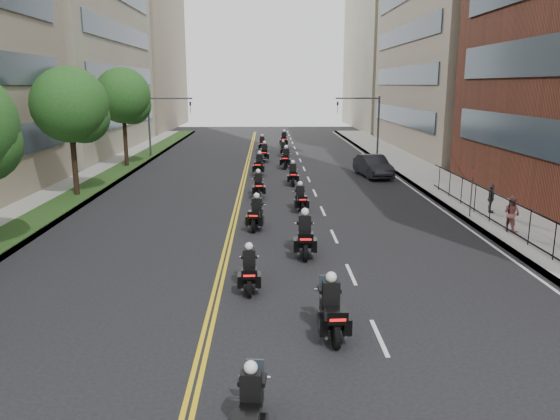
# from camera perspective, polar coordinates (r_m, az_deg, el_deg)

# --- Properties ---
(sidewalk_right) EXTENTS (4.00, 90.00, 0.15)m
(sidewalk_right) POSITION_cam_1_polar(r_m,az_deg,el_deg) (36.03, 17.74, 1.89)
(sidewalk_right) COLOR gray
(sidewalk_right) RESTS_ON ground
(sidewalk_left) EXTENTS (4.00, 90.00, 0.15)m
(sidewalk_left) POSITION_cam_1_polar(r_m,az_deg,el_deg) (36.17, -21.11, 1.68)
(sidewalk_left) COLOR gray
(sidewalk_left) RESTS_ON ground
(grass_strip) EXTENTS (2.00, 90.00, 0.04)m
(grass_strip) POSITION_cam_1_polar(r_m,az_deg,el_deg) (35.89, -19.92, 1.84)
(grass_strip) COLOR #1B3C16
(grass_strip) RESTS_ON sidewalk_left
(building_right_far) EXTENTS (15.00, 28.00, 26.00)m
(building_right_far) POSITION_cam_1_polar(r_m,az_deg,el_deg) (89.22, 12.97, 16.77)
(building_right_far) COLOR gray
(building_right_far) RESTS_ON ground
(building_left_far) EXTENTS (16.00, 28.00, 26.00)m
(building_left_far) POSITION_cam_1_polar(r_m,az_deg,el_deg) (89.45, -16.47, 16.57)
(building_left_far) COLOR gray
(building_left_far) RESTS_ON ground
(iron_fence) EXTENTS (0.05, 28.00, 1.50)m
(iron_fence) POSITION_cam_1_polar(r_m,az_deg,el_deg) (23.79, 25.65, -2.24)
(iron_fence) COLOR black
(iron_fence) RESTS_ON sidewalk_right
(street_trees) EXTENTS (4.40, 38.40, 7.98)m
(street_trees) POSITION_cam_1_polar(r_m,az_deg,el_deg) (29.31, -24.30, 8.94)
(street_trees) COLOR #322116
(street_trees) RESTS_ON ground
(traffic_signal_right) EXTENTS (4.09, 0.20, 5.60)m
(traffic_signal_right) POSITION_cam_1_polar(r_m,az_deg,el_deg) (51.35, 9.20, 9.56)
(traffic_signal_right) COLOR #3F3F44
(traffic_signal_right) RESTS_ON ground
(traffic_signal_left) EXTENTS (4.09, 0.20, 5.60)m
(traffic_signal_left) POSITION_cam_1_polar(r_m,az_deg,el_deg) (51.43, -12.49, 9.43)
(traffic_signal_left) COLOR #3F3F44
(traffic_signal_left) RESTS_ON ground
(motorcycle_0) EXTENTS (0.58, 2.10, 1.55)m
(motorcycle_0) POSITION_cam_1_polar(r_m,az_deg,el_deg) (11.04, -3.11, -20.07)
(motorcycle_0) COLOR black
(motorcycle_0) RESTS_ON ground
(motorcycle_1) EXTENTS (0.57, 2.38, 1.76)m
(motorcycle_1) POSITION_cam_1_polar(r_m,az_deg,el_deg) (14.93, 5.39, -10.48)
(motorcycle_1) COLOR black
(motorcycle_1) RESTS_ON ground
(motorcycle_2) EXTENTS (0.50, 2.15, 1.58)m
(motorcycle_2) POSITION_cam_1_polar(r_m,az_deg,el_deg) (18.07, -3.23, -6.42)
(motorcycle_2) COLOR black
(motorcycle_2) RESTS_ON ground
(motorcycle_3) EXTENTS (0.60, 2.56, 1.89)m
(motorcycle_3) POSITION_cam_1_polar(r_m,az_deg,el_deg) (21.60, 2.61, -2.82)
(motorcycle_3) COLOR black
(motorcycle_3) RESTS_ON ground
(motorcycle_4) EXTENTS (0.69, 2.29, 1.70)m
(motorcycle_4) POSITION_cam_1_polar(r_m,az_deg,el_deg) (25.55, -2.49, -0.50)
(motorcycle_4) COLOR black
(motorcycle_4) RESTS_ON ground
(motorcycle_5) EXTENTS (0.57, 2.17, 1.60)m
(motorcycle_5) POSITION_cam_1_polar(r_m,az_deg,el_deg) (29.16, 2.14, 1.12)
(motorcycle_5) COLOR black
(motorcycle_5) RESTS_ON ground
(motorcycle_6) EXTENTS (0.58, 2.28, 1.68)m
(motorcycle_6) POSITION_cam_1_polar(r_m,az_deg,el_deg) (32.86, -2.28, 2.52)
(motorcycle_6) COLOR black
(motorcycle_6) RESTS_ON ground
(motorcycle_7) EXTENTS (0.52, 2.26, 1.67)m
(motorcycle_7) POSITION_cam_1_polar(r_m,az_deg,el_deg) (36.86, 1.35, 3.67)
(motorcycle_7) COLOR black
(motorcycle_7) RESTS_ON ground
(motorcycle_8) EXTENTS (0.71, 2.45, 1.81)m
(motorcycle_8) POSITION_cam_1_polar(r_m,az_deg,el_deg) (40.94, -2.17, 4.68)
(motorcycle_8) COLOR black
(motorcycle_8) RESTS_ON ground
(motorcycle_9) EXTENTS (0.73, 2.50, 1.85)m
(motorcycle_9) POSITION_cam_1_polar(r_m,az_deg,el_deg) (44.32, 0.62, 5.35)
(motorcycle_9) COLOR black
(motorcycle_9) RESTS_ON ground
(motorcycle_10) EXTENTS (0.59, 2.46, 1.82)m
(motorcycle_10) POSITION_cam_1_polar(r_m,az_deg,el_deg) (48.10, -1.64, 5.93)
(motorcycle_10) COLOR black
(motorcycle_10) RESTS_ON ground
(motorcycle_11) EXTENTS (0.62, 2.05, 1.52)m
(motorcycle_11) POSITION_cam_1_polar(r_m,az_deg,el_deg) (52.10, 0.35, 6.35)
(motorcycle_11) COLOR black
(motorcycle_11) RESTS_ON ground
(motorcycle_12) EXTENTS (0.55, 2.31, 1.70)m
(motorcycle_12) POSITION_cam_1_polar(r_m,az_deg,el_deg) (55.95, -1.88, 6.88)
(motorcycle_12) COLOR black
(motorcycle_12) RESTS_ON ground
(motorcycle_13) EXTENTS (0.66, 2.54, 1.87)m
(motorcycle_13) POSITION_cam_1_polar(r_m,az_deg,el_deg) (59.57, 0.42, 7.32)
(motorcycle_13) COLOR black
(motorcycle_13) RESTS_ON ground
(parked_sedan) EXTENTS (2.33, 5.00, 1.59)m
(parked_sedan) POSITION_cam_1_polar(r_m,az_deg,el_deg) (40.64, 9.70, 4.55)
(parked_sedan) COLOR black
(parked_sedan) RESTS_ON ground
(pedestrian_b) EXTENTS (0.92, 0.99, 1.63)m
(pedestrian_b) POSITION_cam_1_polar(r_m,az_deg,el_deg) (26.60, 23.05, -0.35)
(pedestrian_b) COLOR #975352
(pedestrian_b) RESTS_ON sidewalk_right
(pedestrian_c) EXTENTS (0.62, 0.93, 1.47)m
(pedestrian_c) POSITION_cam_1_polar(r_m,az_deg,el_deg) (30.15, 21.18, 1.12)
(pedestrian_c) COLOR #3A3C42
(pedestrian_c) RESTS_ON sidewalk_right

